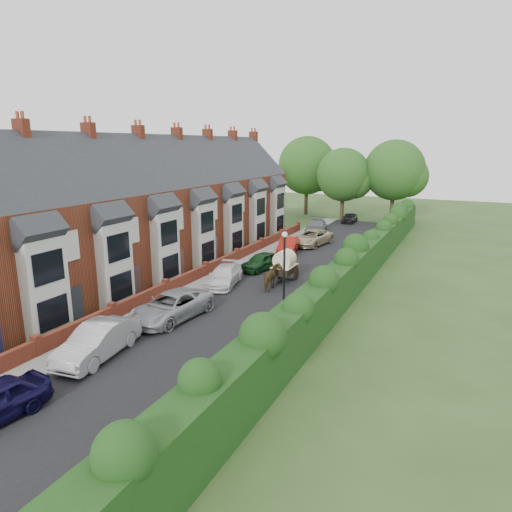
{
  "coord_description": "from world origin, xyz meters",
  "views": [
    {
      "loc": [
        12.31,
        -18.3,
        9.72
      ],
      "look_at": [
        -0.82,
        9.29,
        2.2
      ],
      "focal_mm": 32.0,
      "sensor_mm": 36.0,
      "label": 1
    }
  ],
  "objects_px": {
    "car_beige": "(312,238)",
    "horse": "(272,278)",
    "car_silver_a": "(97,341)",
    "car_grey": "(316,227)",
    "car_black": "(350,218)",
    "horse_cart": "(285,264)",
    "car_green": "(261,261)",
    "car_silver_b": "(171,306)",
    "car_red": "(288,245)",
    "car_white": "(224,276)",
    "lamppost": "(284,265)"
  },
  "relations": [
    {
      "from": "car_silver_b",
      "to": "car_black",
      "type": "xyz_separation_m",
      "value": [
        0.94,
        36.9,
        -0.12
      ]
    },
    {
      "from": "car_silver_b",
      "to": "car_beige",
      "type": "xyz_separation_m",
      "value": [
        0.92,
        22.1,
        -0.01
      ]
    },
    {
      "from": "car_white",
      "to": "horse",
      "type": "distance_m",
      "value": 3.54
    },
    {
      "from": "car_silver_b",
      "to": "horse_cart",
      "type": "xyz_separation_m",
      "value": [
        3.04,
        9.62,
        0.56
      ]
    },
    {
      "from": "car_beige",
      "to": "horse",
      "type": "distance_m",
      "value": 14.82
    },
    {
      "from": "lamppost",
      "to": "car_silver_b",
      "type": "bearing_deg",
      "value": -158.84
    },
    {
      "from": "horse_cart",
      "to": "horse",
      "type": "bearing_deg",
      "value": -90.0
    },
    {
      "from": "car_red",
      "to": "car_beige",
      "type": "bearing_deg",
      "value": 64.8
    },
    {
      "from": "car_white",
      "to": "car_beige",
      "type": "xyz_separation_m",
      "value": [
        1.38,
        15.17,
        0.08
      ]
    },
    {
      "from": "car_silver_a",
      "to": "car_grey",
      "type": "height_order",
      "value": "car_silver_a"
    },
    {
      "from": "car_green",
      "to": "car_red",
      "type": "bearing_deg",
      "value": 103.75
    },
    {
      "from": "car_white",
      "to": "car_beige",
      "type": "bearing_deg",
      "value": 72.87
    },
    {
      "from": "car_silver_a",
      "to": "horse_cart",
      "type": "relative_size",
      "value": 1.51
    },
    {
      "from": "car_silver_b",
      "to": "car_black",
      "type": "height_order",
      "value": "car_silver_b"
    },
    {
      "from": "car_black",
      "to": "horse_cart",
      "type": "distance_m",
      "value": 27.36
    },
    {
      "from": "car_white",
      "to": "car_green",
      "type": "bearing_deg",
      "value": 70.01
    },
    {
      "from": "car_green",
      "to": "horse",
      "type": "xyz_separation_m",
      "value": [
        2.83,
        -4.26,
        0.17
      ]
    },
    {
      "from": "car_grey",
      "to": "car_black",
      "type": "height_order",
      "value": "car_grey"
    },
    {
      "from": "car_black",
      "to": "horse_cart",
      "type": "relative_size",
      "value": 1.17
    },
    {
      "from": "car_silver_a",
      "to": "car_green",
      "type": "height_order",
      "value": "car_silver_a"
    },
    {
      "from": "car_white",
      "to": "car_red",
      "type": "xyz_separation_m",
      "value": [
        0.51,
        11.02,
        0.05
      ]
    },
    {
      "from": "car_silver_a",
      "to": "horse",
      "type": "relative_size",
      "value": 2.39
    },
    {
      "from": "car_silver_a",
      "to": "car_green",
      "type": "xyz_separation_m",
      "value": [
        0.47,
        17.13,
        -0.11
      ]
    },
    {
      "from": "car_silver_b",
      "to": "horse",
      "type": "height_order",
      "value": "horse"
    },
    {
      "from": "car_black",
      "to": "horse",
      "type": "distance_m",
      "value": 29.54
    },
    {
      "from": "car_red",
      "to": "car_beige",
      "type": "height_order",
      "value": "car_beige"
    },
    {
      "from": "car_grey",
      "to": "car_silver_a",
      "type": "bearing_deg",
      "value": -103.12
    },
    {
      "from": "car_silver_a",
      "to": "car_green",
      "type": "bearing_deg",
      "value": 81.01
    },
    {
      "from": "car_green",
      "to": "horse_cart",
      "type": "relative_size",
      "value": 1.26
    },
    {
      "from": "lamppost",
      "to": "horse_cart",
      "type": "distance_m",
      "value": 8.12
    },
    {
      "from": "car_silver_a",
      "to": "car_grey",
      "type": "bearing_deg",
      "value": 82.93
    },
    {
      "from": "car_red",
      "to": "car_green",
      "type": "bearing_deg",
      "value": -101.94
    },
    {
      "from": "car_white",
      "to": "car_green",
      "type": "distance_m",
      "value": 4.8
    },
    {
      "from": "lamppost",
      "to": "car_red",
      "type": "xyz_separation_m",
      "value": [
        -5.89,
        15.65,
        -2.57
      ]
    },
    {
      "from": "car_silver_b",
      "to": "horse_cart",
      "type": "height_order",
      "value": "horse_cart"
    },
    {
      "from": "lamppost",
      "to": "car_green",
      "type": "distance_m",
      "value": 11.3
    },
    {
      "from": "car_green",
      "to": "car_red",
      "type": "distance_m",
      "value": 6.26
    },
    {
      "from": "car_silver_b",
      "to": "horse",
      "type": "relative_size",
      "value": 2.7
    },
    {
      "from": "car_silver_b",
      "to": "car_red",
      "type": "distance_m",
      "value": 17.95
    },
    {
      "from": "car_white",
      "to": "car_black",
      "type": "bearing_deg",
      "value": 75.39
    },
    {
      "from": "horse_cart",
      "to": "car_black",
      "type": "bearing_deg",
      "value": 94.4
    },
    {
      "from": "car_white",
      "to": "horse",
      "type": "bearing_deg",
      "value": -3.8
    },
    {
      "from": "car_white",
      "to": "car_grey",
      "type": "height_order",
      "value": "car_grey"
    },
    {
      "from": "car_silver_b",
      "to": "car_beige",
      "type": "relative_size",
      "value": 1.01
    },
    {
      "from": "car_beige",
      "to": "car_red",
      "type": "bearing_deg",
      "value": -92.9
    },
    {
      "from": "car_silver_b",
      "to": "car_grey",
      "type": "height_order",
      "value": "car_grey"
    },
    {
      "from": "lamppost",
      "to": "car_silver_a",
      "type": "relative_size",
      "value": 1.06
    },
    {
      "from": "car_silver_a",
      "to": "horse_cart",
      "type": "bearing_deg",
      "value": 70.24
    },
    {
      "from": "car_grey",
      "to": "horse_cart",
      "type": "height_order",
      "value": "horse_cart"
    },
    {
      "from": "horse",
      "to": "car_green",
      "type": "bearing_deg",
      "value": -62.79
    }
  ]
}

